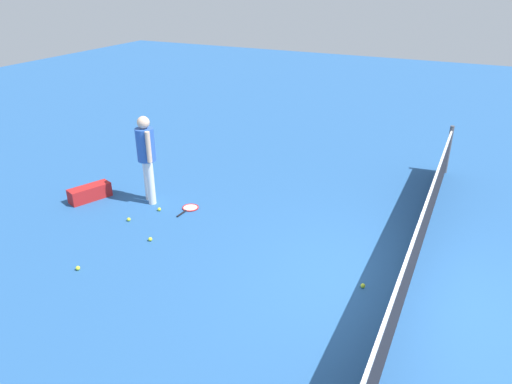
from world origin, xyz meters
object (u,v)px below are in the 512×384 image
Objects in this scene: tennis_ball_stray_left at (159,209)px; tennis_ball_baseline at (129,219)px; player_near_side at (146,152)px; tennis_ball_near_player at (78,268)px; tennis_ball_stray_right at (363,286)px; equipment_bag at (92,192)px; tennis_racket_near_player at (190,208)px; tennis_ball_by_net at (150,239)px.

tennis_ball_baseline is at bearing -24.27° from tennis_ball_stray_left.
player_near_side reaches higher than tennis_ball_baseline.
tennis_ball_near_player and tennis_ball_stray_right have the same top height.
equipment_bag is at bearing -96.15° from tennis_ball_stray_right.
tennis_ball_stray_left is (-0.57, 0.25, 0.00)m from tennis_ball_baseline.
player_near_side reaches higher than equipment_bag.
player_near_side is 1.09m from tennis_ball_stray_left.
player_near_side is at bearing -125.08° from tennis_ball_stray_left.
tennis_ball_stray_right is at bearing 73.62° from tennis_racket_near_player.
tennis_ball_near_player is at bearing 38.00° from equipment_bag.
player_near_side reaches higher than tennis_ball_by_net.
tennis_ball_baseline reaches higher than tennis_racket_near_player.
tennis_ball_stray_left is 1.51m from equipment_bag.
tennis_ball_by_net and tennis_ball_baseline have the same top height.
tennis_ball_near_player is at bearing -9.31° from tennis_racket_near_player.
player_near_side is at bearing -169.36° from tennis_ball_near_player.
tennis_ball_by_net is at bearing -86.08° from tennis_ball_stray_right.
tennis_ball_by_net is 0.08× the size of equipment_bag.
tennis_ball_near_player and tennis_ball_by_net have the same top height.
tennis_racket_near_player is 8.92× the size of tennis_ball_stray_left.
tennis_ball_by_net is at bearing 28.18° from tennis_ball_stray_left.
tennis_ball_stray_right is (1.05, 3.57, 0.02)m from tennis_racket_near_player.
tennis_ball_stray_right is (-1.40, 3.97, 0.00)m from tennis_ball_near_player.
player_near_side is at bearing 110.14° from equipment_bag.
tennis_ball_baseline is (-0.40, -0.77, 0.00)m from tennis_ball_by_net.
equipment_bag is at bearing -77.05° from tennis_racket_near_player.
tennis_ball_by_net and tennis_ball_stray_right have the same top height.
tennis_ball_baseline is (-1.57, -0.32, 0.00)m from tennis_ball_near_player.
tennis_racket_near_player is at bearing 170.69° from tennis_ball_near_player.
equipment_bag is at bearing -142.00° from tennis_ball_near_player.
tennis_ball_near_player is 4.21m from tennis_ball_stray_right.
tennis_ball_baseline is at bearing -92.19° from tennis_ball_stray_right.
player_near_side is 4.64m from tennis_ball_stray_right.
tennis_ball_baseline is 0.62m from tennis_ball_stray_left.
tennis_ball_baseline is at bearing -117.56° from tennis_ball_by_net.
tennis_ball_stray_right is (1.00, 4.42, -0.98)m from player_near_side.
tennis_ball_stray_left is at bearing 54.92° from player_near_side.
player_near_side reaches higher than tennis_ball_stray_left.
equipment_bag reaches higher than tennis_ball_stray_right.
tennis_ball_by_net is (1.24, 0.91, -0.98)m from player_near_side.
tennis_ball_stray_right is at bearing 77.21° from player_near_side.
tennis_ball_near_player is at bearing -21.49° from tennis_ball_by_net.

